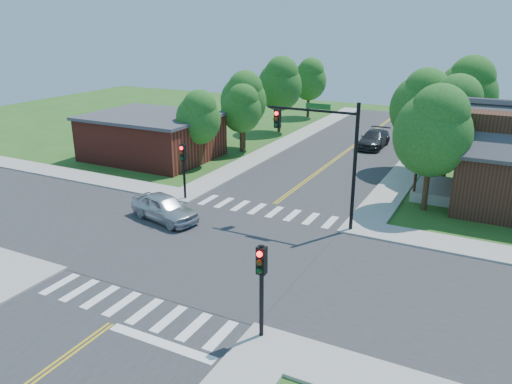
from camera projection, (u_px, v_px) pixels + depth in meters
The scene contains 25 objects.
ground at pixel (213, 250), 25.73m from camera, with size 100.00×100.00×0.00m, color #2A571B.
road_ns at pixel (213, 249), 25.73m from camera, with size 10.00×90.00×0.04m, color #2D2D30.
road_ew at pixel (213, 249), 25.73m from camera, with size 90.00×10.00×0.04m, color #2D2D30.
intersection_patch at pixel (213, 250), 25.73m from camera, with size 10.20×10.20×0.06m, color #2D2D30.
sidewalk_nw at pixel (157, 148), 45.83m from camera, with size 40.00×40.00×0.14m.
crosswalk_north at pixel (266, 210), 30.93m from camera, with size 8.85×2.00×0.01m.
crosswalk_south at pixel (133, 307), 20.51m from camera, with size 8.85×2.00×0.01m.
centerline at pixel (213, 249), 25.72m from camera, with size 0.30×90.00×0.01m.
stop_bar at pixel (161, 344), 18.27m from camera, with size 4.60×0.45×0.09m, color white.
signal_mast_ne at pixel (326, 144), 27.16m from camera, with size 5.30×0.42×7.20m.
signal_pole_se at pixel (261, 275), 17.72m from camera, with size 0.34×0.42×3.80m.
signal_pole_nw at pixel (183, 161), 31.96m from camera, with size 0.34×0.42×3.80m.
building_nw at pixel (152, 136), 42.34m from camera, with size 10.40×8.40×3.73m.
tree_e_a at pixel (434, 129), 29.41m from camera, with size 4.61×4.38×7.84m.
tree_e_b at pixel (453, 112), 35.18m from camera, with size 4.57×4.34×7.77m.
tree_e_c at pixel (468, 91), 41.67m from camera, with size 5.04×4.79×8.56m.
tree_e_d at pixel (474, 90), 49.80m from camera, with size 4.10×3.89×6.97m.
tree_w_a at pixel (199, 116), 39.36m from camera, with size 3.62×3.44×6.15m.
tree_w_b at pixel (244, 98), 44.34m from camera, with size 4.17×3.96×7.09m.
tree_w_c at pixel (280, 83), 51.02m from camera, with size 4.61×4.38×7.83m.
tree_w_d at pixel (310, 78), 59.23m from camera, with size 4.16×3.95×7.07m.
tree_house at pixel (423, 104), 37.50m from camera, with size 4.68×4.45×7.96m.
tree_bldg at pixel (242, 107), 43.49m from camera, with size 3.62×3.44×6.16m.
car_silver at pixel (164, 208), 29.22m from camera, with size 4.92×2.93×1.57m, color silver.
car_dgrey at pixel (374, 139), 46.04m from camera, with size 2.17×5.29×1.53m, color #292A2D.
Camera 1 is at (12.63, -19.75, 11.25)m, focal length 35.00 mm.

